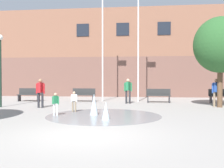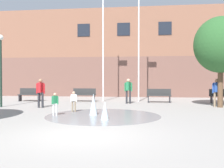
# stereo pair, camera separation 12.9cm
# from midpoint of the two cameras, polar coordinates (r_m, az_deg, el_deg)

# --- Properties ---
(ground_plane) EXTENTS (100.00, 100.00, 0.00)m
(ground_plane) POSITION_cam_midpoint_polar(r_m,az_deg,el_deg) (7.65, -6.24, -10.98)
(ground_plane) COLOR gray
(library_building) EXTENTS (36.00, 6.05, 7.74)m
(library_building) POSITION_cam_midpoint_polar(r_m,az_deg,el_deg) (25.69, 3.20, 6.30)
(library_building) COLOR brown
(library_building) RESTS_ON ground
(splash_fountain) EXTENTS (4.95, 4.95, 0.95)m
(splash_fountain) POSITION_cam_midpoint_polar(r_m,az_deg,el_deg) (11.22, -2.20, -5.94)
(splash_fountain) COLOR gray
(splash_fountain) RESTS_ON ground
(park_bench_far_left) EXTENTS (1.60, 0.44, 0.91)m
(park_bench_far_left) POSITION_cam_midpoint_polar(r_m,az_deg,el_deg) (19.31, -17.25, -2.17)
(park_bench_far_left) COLOR #28282D
(park_bench_far_left) RESTS_ON ground
(park_bench_left_of_flagpoles) EXTENTS (1.60, 0.44, 0.91)m
(park_bench_left_of_flagpoles) POSITION_cam_midpoint_polar(r_m,az_deg,el_deg) (18.21, -5.90, -2.33)
(park_bench_left_of_flagpoles) COLOR #28282D
(park_bench_left_of_flagpoles) RESTS_ON ground
(park_bench_center) EXTENTS (1.60, 0.44, 0.91)m
(park_bench_center) POSITION_cam_midpoint_polar(r_m,az_deg,el_deg) (17.68, 10.38, -2.45)
(park_bench_center) COLOR #28282D
(park_bench_center) RESTS_ON ground
(park_bench_under_right_flagpole) EXTENTS (1.60, 0.44, 0.91)m
(park_bench_under_right_flagpole) POSITION_cam_midpoint_polar(r_m,az_deg,el_deg) (18.42, 23.08, -2.38)
(park_bench_under_right_flagpole) COLOR #28282D
(park_bench_under_right_flagpole) RESTS_ON ground
(child_in_fountain) EXTENTS (0.31, 0.24, 0.99)m
(child_in_fountain) POSITION_cam_midpoint_polar(r_m,az_deg,el_deg) (12.74, -8.03, -3.44)
(child_in_fountain) COLOR #89755B
(child_in_fountain) RESTS_ON ground
(adult_in_red) EXTENTS (0.50, 0.28, 1.59)m
(adult_in_red) POSITION_cam_midpoint_polar(r_m,az_deg,el_deg) (15.90, 22.06, -1.30)
(adult_in_red) COLOR #89755B
(adult_in_red) RESTS_ON ground
(adult_watching) EXTENTS (0.50, 0.37, 1.59)m
(adult_watching) POSITION_cam_midpoint_polar(r_m,az_deg,el_deg) (14.88, -15.05, -1.42)
(adult_watching) COLOR #28282D
(adult_watching) RESTS_ON ground
(teen_by_trashcan) EXTENTS (0.50, 0.39, 1.59)m
(teen_by_trashcan) POSITION_cam_midpoint_polar(r_m,az_deg,el_deg) (16.75, 3.80, -1.08)
(teen_by_trashcan) COLOR #28282D
(teen_by_trashcan) RESTS_ON ground
(child_running) EXTENTS (0.31, 0.24, 0.99)m
(child_running) POSITION_cam_midpoint_polar(r_m,az_deg,el_deg) (11.65, -11.99, -3.89)
(child_running) COLOR silver
(child_running) RESTS_ON ground
(flagpole_left) EXTENTS (0.80, 0.10, 8.28)m
(flagpole_left) POSITION_cam_midpoint_polar(r_m,az_deg,el_deg) (18.72, -1.66, 9.78)
(flagpole_left) COLOR silver
(flagpole_left) RESTS_ON ground
(flagpole_right) EXTENTS (0.80, 0.10, 8.14)m
(flagpole_right) POSITION_cam_midpoint_polar(r_m,az_deg,el_deg) (18.50, 6.14, 9.65)
(flagpole_right) COLOR silver
(flagpole_right) RESTS_ON ground
(lamp_post_left_lane) EXTENTS (0.32, 0.32, 4.06)m
(lamp_post_left_lane) POSITION_cam_midpoint_polar(r_m,az_deg,el_deg) (15.95, -22.85, 4.82)
(lamp_post_left_lane) COLOR #192D23
(lamp_post_left_lane) RESTS_ON ground
(street_tree_near_building) EXTENTS (2.93, 2.93, 5.03)m
(street_tree_near_building) POSITION_cam_midpoint_polar(r_m,az_deg,el_deg) (15.84, 22.81, 7.84)
(street_tree_near_building) COLOR brown
(street_tree_near_building) RESTS_ON ground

